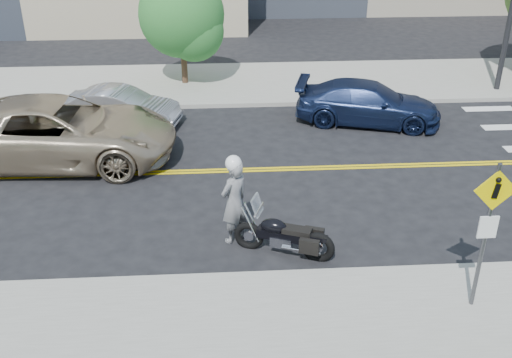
{
  "coord_description": "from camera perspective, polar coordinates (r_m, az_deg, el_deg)",
  "views": [
    {
      "loc": [
        -0.52,
        -15.13,
        7.6
      ],
      "look_at": [
        0.26,
        -2.86,
        1.2
      ],
      "focal_mm": 42.0,
      "sensor_mm": 36.0,
      "label": 1
    }
  ],
  "objects": [
    {
      "name": "ground_plane",
      "position": [
        16.95,
        -1.5,
        0.84
      ],
      "size": [
        120.0,
        120.0,
        0.0
      ],
      "primitive_type": "plane",
      "color": "black",
      "rests_on": "ground"
    },
    {
      "name": "sidewalk_far",
      "position": [
        23.86,
        -2.24,
        9.09
      ],
      "size": [
        60.0,
        5.0,
        0.15
      ],
      "primitive_type": "cube",
      "color": "#9E9B91",
      "rests_on": "ground_plane"
    },
    {
      "name": "parked_car_silver",
      "position": [
        20.22,
        -12.74,
        6.64
      ],
      "size": [
        4.03,
        2.18,
        1.26
      ],
      "primitive_type": "imported",
      "rotation": [
        0.0,
        0.0,
        1.34
      ],
      "color": "#A5A6AD",
      "rests_on": "ground"
    },
    {
      "name": "motorcycle",
      "position": [
        13.04,
        2.7,
        -4.66
      ],
      "size": [
        2.29,
        1.4,
        1.34
      ],
      "primitive_type": null,
      "rotation": [
        0.0,
        0.0,
        -0.36
      ],
      "color": "black",
      "rests_on": "ground"
    },
    {
      "name": "pedestrian_sign",
      "position": [
        11.49,
        21.23,
        -3.99
      ],
      "size": [
        0.78,
        0.08,
        3.0
      ],
      "color": "#4C4C51",
      "rests_on": "sidewalk_near"
    },
    {
      "name": "motorcyclist",
      "position": [
        13.3,
        -2.09,
        -1.96
      ],
      "size": [
        0.87,
        0.85,
        2.14
      ],
      "rotation": [
        0.0,
        0.0,
        3.86
      ],
      "color": "silver",
      "rests_on": "ground"
    },
    {
      "name": "suv",
      "position": [
        18.03,
        -18.37,
        4.33
      ],
      "size": [
        6.85,
        3.43,
        1.86
      ],
      "primitive_type": "imported",
      "rotation": [
        0.0,
        0.0,
        1.52
      ],
      "color": "tan",
      "rests_on": "ground"
    },
    {
      "name": "tree_far_a",
      "position": [
        23.21,
        -7.12,
        15.26
      ],
      "size": [
        3.19,
        3.19,
        4.36
      ],
      "rotation": [
        0.0,
        0.0,
        0.12
      ],
      "color": "#382619",
      "rests_on": "ground"
    },
    {
      "name": "parked_car_blue",
      "position": [
        20.32,
        10.62,
        7.13
      ],
      "size": [
        5.09,
        3.1,
        1.38
      ],
      "primitive_type": "imported",
      "rotation": [
        0.0,
        0.0,
        1.31
      ],
      "color": "#18254A",
      "rests_on": "ground"
    }
  ]
}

